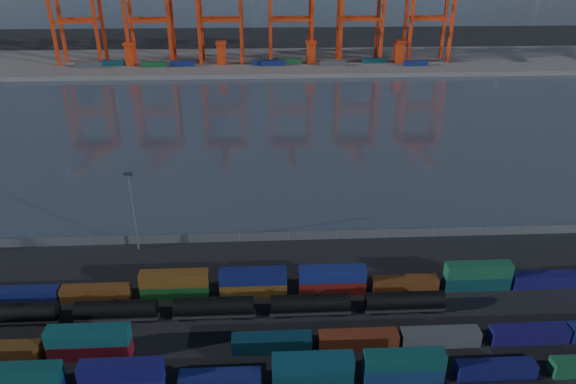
{
  "coord_description": "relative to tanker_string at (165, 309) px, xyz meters",
  "views": [
    {
      "loc": [
        -4.59,
        -62.95,
        53.89
      ],
      "look_at": [
        0.0,
        30.0,
        10.0
      ],
      "focal_mm": 32.0,
      "sensor_mm": 36.0,
      "label": 1
    }
  ],
  "objects": [
    {
      "name": "ground",
      "position": [
        20.94,
        -4.14,
        -2.03
      ],
      "size": [
        700.0,
        700.0,
        0.0
      ],
      "primitive_type": "plane",
      "color": "black",
      "rests_on": "ground"
    },
    {
      "name": "container_row_south",
      "position": [
        18.34,
        -14.73,
        -0.1
      ],
      "size": [
        113.62,
        2.25,
        4.79
      ],
      "color": "#0D3548",
      "rests_on": "ground"
    },
    {
      "name": "far_quay",
      "position": [
        20.94,
        205.86,
        -1.03
      ],
      "size": [
        700.0,
        70.0,
        2.0
      ],
      "primitive_type": "cube",
      "color": "#514F4C",
      "rests_on": "ground"
    },
    {
      "name": "harbor_water",
      "position": [
        20.94,
        100.86,
        -2.03
      ],
      "size": [
        700.0,
        700.0,
        0.0
      ],
      "primitive_type": "plane",
      "color": "#333D49",
      "rests_on": "ground"
    },
    {
      "name": "yard_light_mast",
      "position": [
        -9.06,
        21.86,
        7.26
      ],
      "size": [
        1.6,
        0.4,
        16.6
      ],
      "color": "slate",
      "rests_on": "ground"
    },
    {
      "name": "tanker_string",
      "position": [
        0.0,
        0.0,
        0.0
      ],
      "size": [
        90.7,
        2.83,
        4.06
      ],
      "color": "black",
      "rests_on": "ground"
    },
    {
      "name": "waterfront_fence",
      "position": [
        20.94,
        23.86,
        -1.03
      ],
      "size": [
        160.12,
        0.12,
        2.2
      ],
      "color": "#595B5E",
      "rests_on": "ground"
    },
    {
      "name": "quay_containers",
      "position": [
        9.95,
        191.32,
        1.27
      ],
      "size": [
        172.58,
        10.99,
        2.6
      ],
      "color": "navy",
      "rests_on": "far_quay"
    },
    {
      "name": "container_row_mid",
      "position": [
        15.12,
        -7.93,
        -0.52
      ],
      "size": [
        140.57,
        2.41,
        5.13
      ],
      "color": "#404145",
      "rests_on": "ground"
    },
    {
      "name": "straddle_carriers",
      "position": [
        18.44,
        195.86,
        5.79
      ],
      "size": [
        140.0,
        7.0,
        11.1
      ],
      "color": "red",
      "rests_on": "far_quay"
    },
    {
      "name": "container_row_north",
      "position": [
        26.04,
        5.87,
        -0.12
      ],
      "size": [
        141.41,
        2.34,
        4.98
      ],
      "color": "#0F164D",
      "rests_on": "ground"
    }
  ]
}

